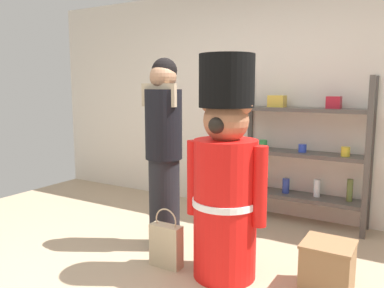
% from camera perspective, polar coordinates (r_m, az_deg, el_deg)
% --- Properties ---
extents(back_wall, '(6.40, 0.12, 2.60)m').
position_cam_1_polar(back_wall, '(4.58, 11.45, 6.20)').
color(back_wall, silver).
rests_on(back_wall, ground_plane).
extents(merchandise_shelf, '(1.36, 0.35, 1.57)m').
position_cam_1_polar(merchandise_shelf, '(4.29, 15.81, -1.06)').
color(merchandise_shelf, '#4C4742').
rests_on(merchandise_shelf, ground_plane).
extents(teddy_bear_guard, '(0.66, 0.50, 1.70)m').
position_cam_1_polar(teddy_bear_guard, '(2.94, 4.94, -4.89)').
color(teddy_bear_guard, red).
rests_on(teddy_bear_guard, ground_plane).
extents(person_shopper, '(0.35, 0.33, 1.72)m').
position_cam_1_polar(person_shopper, '(3.48, -4.17, -0.70)').
color(person_shopper, black).
rests_on(person_shopper, ground_plane).
extents(shopping_bag, '(0.27, 0.11, 0.49)m').
position_cam_1_polar(shopping_bag, '(3.27, -3.84, -14.58)').
color(shopping_bag, '#C1AD89').
rests_on(shopping_bag, ground_plane).
extents(display_crate, '(0.35, 0.34, 0.37)m').
position_cam_1_polar(display_crate, '(3.07, 19.34, -16.72)').
color(display_crate, olive).
rests_on(display_crate, ground_plane).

